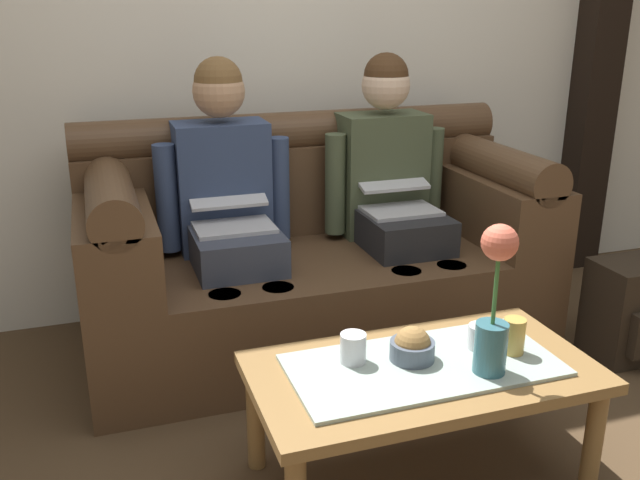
{
  "coord_description": "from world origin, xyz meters",
  "views": [
    {
      "loc": [
        -0.87,
        -1.51,
        1.41
      ],
      "look_at": [
        -0.08,
        0.85,
        0.56
      ],
      "focal_mm": 38.74,
      "sensor_mm": 36.0,
      "label": 1
    }
  ],
  "objects_px": {
    "backpack_right": "(631,311)",
    "person_left": "(228,201)",
    "couch": "(313,256)",
    "coffee_table": "(422,381)",
    "cup_near_left": "(514,336)",
    "cup_near_right": "(353,348)",
    "cup_far_center": "(480,337)",
    "flower_vase": "(494,302)",
    "person_right": "(392,187)",
    "snack_bowl": "(412,347)"
  },
  "relations": [
    {
      "from": "person_right",
      "to": "coffee_table",
      "type": "xyz_separation_m",
      "value": [
        -0.36,
        -1.05,
        -0.31
      ]
    },
    {
      "from": "couch",
      "to": "person_right",
      "type": "bearing_deg",
      "value": -0.32
    },
    {
      "from": "couch",
      "to": "cup_near_left",
      "type": "bearing_deg",
      "value": -75.0
    },
    {
      "from": "cup_near_right",
      "to": "cup_far_center",
      "type": "distance_m",
      "value": 0.4
    },
    {
      "from": "cup_near_left",
      "to": "cup_far_center",
      "type": "relative_size",
      "value": 1.45
    },
    {
      "from": "person_right",
      "to": "backpack_right",
      "type": "height_order",
      "value": "person_right"
    },
    {
      "from": "person_left",
      "to": "snack_bowl",
      "type": "bearing_deg",
      "value": -71.5
    },
    {
      "from": "coffee_table",
      "to": "cup_far_center",
      "type": "height_order",
      "value": "cup_far_center"
    },
    {
      "from": "cup_near_left",
      "to": "cup_near_right",
      "type": "xyz_separation_m",
      "value": [
        -0.48,
        0.1,
        -0.01
      ]
    },
    {
      "from": "cup_near_left",
      "to": "cup_near_right",
      "type": "bearing_deg",
      "value": 168.3
    },
    {
      "from": "person_right",
      "to": "cup_far_center",
      "type": "distance_m",
      "value": 1.06
    },
    {
      "from": "couch",
      "to": "cup_far_center",
      "type": "height_order",
      "value": "couch"
    },
    {
      "from": "flower_vase",
      "to": "snack_bowl",
      "type": "height_order",
      "value": "flower_vase"
    },
    {
      "from": "backpack_right",
      "to": "cup_far_center",
      "type": "bearing_deg",
      "value": -157.14
    },
    {
      "from": "person_right",
      "to": "coffee_table",
      "type": "distance_m",
      "value": 1.16
    },
    {
      "from": "person_right",
      "to": "snack_bowl",
      "type": "xyz_separation_m",
      "value": [
        -0.38,
        -1.02,
        -0.21
      ]
    },
    {
      "from": "couch",
      "to": "coffee_table",
      "type": "height_order",
      "value": "couch"
    },
    {
      "from": "cup_near_left",
      "to": "backpack_right",
      "type": "xyz_separation_m",
      "value": [
        0.9,
        0.47,
        -0.26
      ]
    },
    {
      "from": "person_left",
      "to": "coffee_table",
      "type": "bearing_deg",
      "value": -71.05
    },
    {
      "from": "coffee_table",
      "to": "cup_far_center",
      "type": "distance_m",
      "value": 0.23
    },
    {
      "from": "coffee_table",
      "to": "cup_far_center",
      "type": "xyz_separation_m",
      "value": [
        0.21,
        0.03,
        0.1
      ]
    },
    {
      "from": "coffee_table",
      "to": "cup_near_right",
      "type": "bearing_deg",
      "value": 158.66
    },
    {
      "from": "couch",
      "to": "snack_bowl",
      "type": "relative_size",
      "value": 14.28
    },
    {
      "from": "couch",
      "to": "coffee_table",
      "type": "relative_size",
      "value": 1.87
    },
    {
      "from": "flower_vase",
      "to": "coffee_table",
      "type": "bearing_deg",
      "value": 147.06
    },
    {
      "from": "person_right",
      "to": "coffee_table",
      "type": "bearing_deg",
      "value": -108.95
    },
    {
      "from": "cup_near_left",
      "to": "person_left",
      "type": "bearing_deg",
      "value": 121.13
    },
    {
      "from": "cup_near_right",
      "to": "backpack_right",
      "type": "distance_m",
      "value": 1.46
    },
    {
      "from": "person_left",
      "to": "cup_far_center",
      "type": "relative_size",
      "value": 15.98
    },
    {
      "from": "snack_bowl",
      "to": "cup_near_right",
      "type": "xyz_separation_m",
      "value": [
        -0.17,
        0.04,
        0.0
      ]
    },
    {
      "from": "person_right",
      "to": "backpack_right",
      "type": "relative_size",
      "value": 2.93
    },
    {
      "from": "person_right",
      "to": "backpack_right",
      "type": "distance_m",
      "value": 1.12
    },
    {
      "from": "backpack_right",
      "to": "person_left",
      "type": "bearing_deg",
      "value": 158.64
    },
    {
      "from": "person_left",
      "to": "cup_far_center",
      "type": "distance_m",
      "value": 1.19
    },
    {
      "from": "person_right",
      "to": "snack_bowl",
      "type": "relative_size",
      "value": 9.1
    },
    {
      "from": "person_right",
      "to": "cup_near_right",
      "type": "bearing_deg",
      "value": -119.58
    },
    {
      "from": "person_left",
      "to": "person_right",
      "type": "relative_size",
      "value": 1.0
    },
    {
      "from": "cup_near_left",
      "to": "cup_near_right",
      "type": "distance_m",
      "value": 0.49
    },
    {
      "from": "couch",
      "to": "cup_far_center",
      "type": "relative_size",
      "value": 25.06
    },
    {
      "from": "backpack_right",
      "to": "snack_bowl",
      "type": "bearing_deg",
      "value": -161.22
    },
    {
      "from": "cup_near_left",
      "to": "cup_far_center",
      "type": "height_order",
      "value": "cup_near_left"
    },
    {
      "from": "person_left",
      "to": "snack_bowl",
      "type": "height_order",
      "value": "person_left"
    },
    {
      "from": "snack_bowl",
      "to": "cup_near_right",
      "type": "relative_size",
      "value": 1.48
    },
    {
      "from": "person_right",
      "to": "cup_near_right",
      "type": "relative_size",
      "value": 13.5
    },
    {
      "from": "backpack_right",
      "to": "person_right",
      "type": "bearing_deg",
      "value": 143.8
    },
    {
      "from": "person_left",
      "to": "backpack_right",
      "type": "bearing_deg",
      "value": -21.36
    },
    {
      "from": "snack_bowl",
      "to": "cup_near_left",
      "type": "relative_size",
      "value": 1.21
    },
    {
      "from": "cup_near_right",
      "to": "backpack_right",
      "type": "xyz_separation_m",
      "value": [
        1.39,
        0.37,
        -0.25
      ]
    },
    {
      "from": "person_left",
      "to": "coffee_table",
      "type": "relative_size",
      "value": 1.19
    },
    {
      "from": "snack_bowl",
      "to": "backpack_right",
      "type": "xyz_separation_m",
      "value": [
        1.21,
        0.41,
        -0.24
      ]
    }
  ]
}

